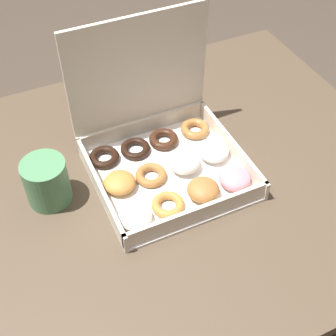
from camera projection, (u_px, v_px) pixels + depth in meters
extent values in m
plane|color=#42382D|center=(177.00, 322.00, 1.52)|extent=(8.00, 8.00, 0.00)
cube|color=#4C3D2D|center=(181.00, 176.00, 1.01)|extent=(0.97, 0.84, 0.03)
cylinder|color=#4C3D2D|center=(246.00, 136.00, 1.63)|extent=(0.06, 0.06, 0.69)
cube|color=white|center=(168.00, 173.00, 0.99)|extent=(0.31, 0.28, 0.01)
cube|color=beige|center=(198.00, 214.00, 0.89)|extent=(0.31, 0.01, 0.04)
cube|color=beige|center=(143.00, 126.00, 1.06)|extent=(0.31, 0.01, 0.04)
cube|color=beige|center=(100.00, 189.00, 0.93)|extent=(0.01, 0.28, 0.04)
cube|color=beige|center=(230.00, 145.00, 1.02)|extent=(0.01, 0.28, 0.04)
cube|color=beige|center=(138.00, 71.00, 0.96)|extent=(0.31, 0.01, 0.25)
ellipsoid|color=white|center=(135.00, 217.00, 0.89)|extent=(0.07, 0.07, 0.03)
torus|color=#B77A38|center=(168.00, 205.00, 0.92)|extent=(0.07, 0.07, 0.02)
ellipsoid|color=#9E6633|center=(203.00, 190.00, 0.93)|extent=(0.07, 0.07, 0.03)
ellipsoid|color=pink|center=(235.00, 178.00, 0.95)|extent=(0.07, 0.07, 0.03)
ellipsoid|color=#B77A38|center=(120.00, 183.00, 0.95)|extent=(0.07, 0.07, 0.03)
torus|color=#9E6633|center=(151.00, 175.00, 0.97)|extent=(0.07, 0.07, 0.02)
ellipsoid|color=white|center=(184.00, 162.00, 0.98)|extent=(0.07, 0.07, 0.04)
ellipsoid|color=white|center=(214.00, 151.00, 1.01)|extent=(0.07, 0.07, 0.04)
torus|color=black|center=(104.00, 157.00, 1.01)|extent=(0.07, 0.07, 0.02)
torus|color=black|center=(135.00, 149.00, 1.03)|extent=(0.07, 0.07, 0.02)
torus|color=#381E11|center=(165.00, 139.00, 1.05)|extent=(0.07, 0.07, 0.02)
torus|color=#9E6633|center=(195.00, 129.00, 1.07)|extent=(0.07, 0.07, 0.02)
cylinder|color=#4C8456|center=(47.00, 182.00, 0.91)|extent=(0.09, 0.09, 0.10)
cylinder|color=black|center=(42.00, 166.00, 0.88)|extent=(0.07, 0.07, 0.01)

